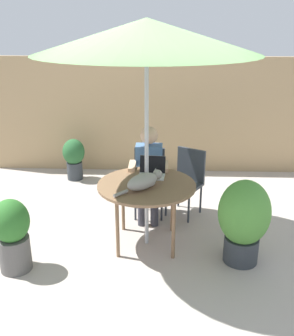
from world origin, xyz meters
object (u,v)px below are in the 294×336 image
(patio_umbrella, at_px, (147,36))
(cat, at_px, (144,181))
(laptop, at_px, (152,170))
(chair_empty, at_px, (187,177))
(potted_plant_by_chair, at_px, (12,233))
(patio_table, at_px, (147,189))
(person_seated, at_px, (149,169))
(potted_plant_corner, at_px, (74,157))
(potted_plant_near_fence, at_px, (244,218))
(chair_occupied, at_px, (149,177))

(patio_umbrella, xyz_separation_m, cat, (-0.02, -0.12, -1.47))
(laptop, bearing_deg, chair_empty, 50.92)
(patio_umbrella, xyz_separation_m, potted_plant_by_chair, (-1.34, -0.57, -1.88))
(patio_table, relative_size, laptop, 3.40)
(chair_empty, distance_m, person_seated, 0.56)
(laptop, xyz_separation_m, potted_plant_by_chair, (-1.39, -0.84, -0.39))
(patio_umbrella, distance_m, cat, 1.47)
(person_seated, bearing_deg, potted_plant_corner, 134.46)
(patio_table, bearing_deg, potted_plant_near_fence, -17.33)
(chair_empty, distance_m, potted_plant_by_chair, 2.31)
(potted_plant_by_chair, bearing_deg, potted_plant_corner, 88.16)
(patio_table, xyz_separation_m, person_seated, (0.00, 0.66, -0.01))
(person_seated, xyz_separation_m, potted_plant_by_chair, (-1.34, -1.23, -0.26))
(chair_occupied, distance_m, laptop, 0.63)
(chair_occupied, bearing_deg, chair_empty, 1.16)
(patio_umbrella, height_order, cat, patio_umbrella)
(cat, distance_m, potted_plant_corner, 2.45)
(patio_table, xyz_separation_m, chair_empty, (0.50, 0.82, -0.18))
(person_seated, distance_m, potted_plant_corner, 1.82)
(patio_umbrella, bearing_deg, person_seated, 90.00)
(patio_table, xyz_separation_m, potted_plant_near_fence, (1.03, -0.32, -0.18))
(patio_table, bearing_deg, potted_plant_by_chair, -156.95)
(person_seated, relative_size, potted_plant_near_fence, 1.30)
(patio_umbrella, xyz_separation_m, person_seated, (0.00, 0.66, -1.62))
(chair_empty, bearing_deg, patio_table, -121.43)
(patio_table, height_order, cat, cat)
(patio_table, distance_m, cat, 0.19)
(cat, xyz_separation_m, potted_plant_by_chair, (-1.32, -0.45, -0.41))
(patio_table, distance_m, chair_occupied, 0.83)
(potted_plant_near_fence, bearing_deg, potted_plant_by_chair, -173.98)
(patio_umbrella, xyz_separation_m, laptop, (0.05, 0.27, -1.49))
(chair_empty, xyz_separation_m, laptop, (-0.45, -0.55, 0.30))
(chair_empty, bearing_deg, patio_umbrella, -121.43)
(chair_occupied, distance_m, chair_empty, 0.50)
(patio_table, xyz_separation_m, laptop, (0.05, 0.27, 0.12))
(potted_plant_near_fence, xyz_separation_m, potted_plant_by_chair, (-2.37, -0.25, -0.09))
(chair_empty, distance_m, cat, 1.13)
(person_seated, bearing_deg, potted_plant_near_fence, -43.54)
(chair_empty, relative_size, potted_plant_near_fence, 0.94)
(chair_occupied, distance_m, potted_plant_corner, 1.70)
(potted_plant_near_fence, distance_m, potted_plant_by_chair, 2.38)
(patio_umbrella, height_order, potted_plant_by_chair, patio_umbrella)
(chair_occupied, relative_size, person_seated, 0.72)
(patio_table, relative_size, potted_plant_by_chair, 1.38)
(chair_occupied, bearing_deg, potted_plant_by_chair, -134.12)
(person_seated, relative_size, potted_plant_by_chair, 1.53)
(patio_umbrella, height_order, potted_plant_near_fence, patio_umbrella)
(patio_table, height_order, potted_plant_corner, patio_table)
(patio_table, height_order, person_seated, person_seated)
(patio_umbrella, bearing_deg, potted_plant_near_fence, -17.33)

